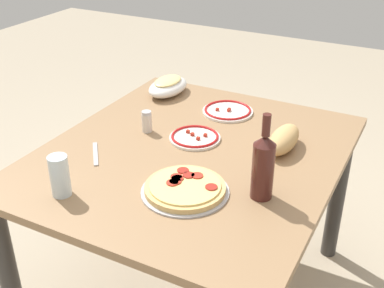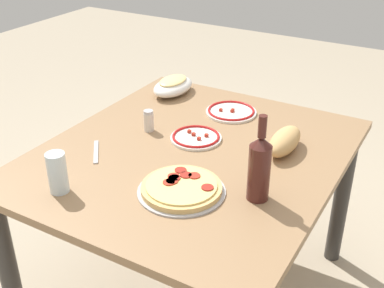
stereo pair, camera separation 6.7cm
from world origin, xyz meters
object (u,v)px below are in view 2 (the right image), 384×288
at_px(spice_shaker, 149,121).
at_px(pepperoni_pizza, 182,188).
at_px(wine_bottle, 259,167).
at_px(bread_loaf, 285,141).
at_px(side_plate_near, 196,137).
at_px(baked_pasta_dish, 173,85).
at_px(dining_table, 192,176).
at_px(water_glass, 57,173).
at_px(side_plate_far, 231,111).

bearing_deg(spice_shaker, pepperoni_pizza, 47.43).
bearing_deg(pepperoni_pizza, wine_bottle, 111.94).
xyz_separation_m(pepperoni_pizza, bread_loaf, (-0.42, 0.19, 0.03)).
height_order(side_plate_near, bread_loaf, bread_loaf).
height_order(baked_pasta_dish, spice_shaker, spice_shaker).
distance_m(pepperoni_pizza, bread_loaf, 0.46).
bearing_deg(baked_pasta_dish, bread_loaf, 67.64).
bearing_deg(bread_loaf, baked_pasta_dish, -112.36).
relative_size(wine_bottle, side_plate_near, 1.44).
height_order(dining_table, side_plate_near, side_plate_near).
relative_size(pepperoni_pizza, baked_pasta_dish, 1.19).
xyz_separation_m(side_plate_near, spice_shaker, (0.03, -0.20, 0.03)).
distance_m(wine_bottle, bread_loaf, 0.34).
bearing_deg(side_plate_near, water_glass, -20.89).
distance_m(baked_pasta_dish, water_glass, 0.89).
bearing_deg(dining_table, baked_pasta_dish, -140.94).
height_order(wine_bottle, water_glass, wine_bottle).
height_order(pepperoni_pizza, side_plate_near, pepperoni_pizza).
relative_size(wine_bottle, water_glass, 2.08).
bearing_deg(side_plate_near, spice_shaker, -82.06).
xyz_separation_m(water_glass, spice_shaker, (-0.50, 0.00, -0.03)).
bearing_deg(dining_table, side_plate_far, -176.64).
bearing_deg(pepperoni_pizza, bread_loaf, 155.86).
distance_m(water_glass, bread_loaf, 0.81).
distance_m(dining_table, side_plate_near, 0.15).
relative_size(side_plate_far, spice_shaker, 2.49).
bearing_deg(side_plate_near, bread_loaf, 103.85).
bearing_deg(side_plate_far, wine_bottle, 33.40).
relative_size(baked_pasta_dish, water_glass, 1.75).
bearing_deg(dining_table, side_plate_near, -159.16).
relative_size(water_glass, side_plate_near, 0.69).
bearing_deg(pepperoni_pizza, side_plate_far, -168.45).
xyz_separation_m(baked_pasta_dish, side_plate_far, (0.06, 0.33, -0.03)).
relative_size(water_glass, bread_loaf, 0.62).
bearing_deg(dining_table, water_glass, -28.19).
height_order(dining_table, bread_loaf, bread_loaf).
height_order(pepperoni_pizza, side_plate_far, pepperoni_pizza).
distance_m(dining_table, baked_pasta_dish, 0.58).
distance_m(wine_bottle, side_plate_near, 0.45).
height_order(dining_table, spice_shaker, spice_shaker).
xyz_separation_m(bread_loaf, spice_shaker, (0.11, -0.53, 0.00)).
bearing_deg(baked_pasta_dish, side_plate_near, 42.69).
distance_m(wine_bottle, spice_shaker, 0.61).
distance_m(side_plate_far, bread_loaf, 0.38).
relative_size(pepperoni_pizza, spice_shaker, 3.28).
distance_m(dining_table, bread_loaf, 0.37).
xyz_separation_m(baked_pasta_dish, side_plate_near, (0.35, 0.32, -0.03)).
height_order(water_glass, bread_loaf, water_glass).
distance_m(side_plate_near, bread_loaf, 0.34).
relative_size(dining_table, water_glass, 8.67).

